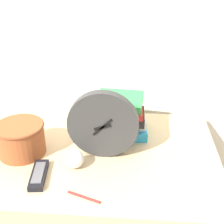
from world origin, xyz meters
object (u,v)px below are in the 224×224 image
object	(u,v)px
desk_clock	(103,125)
crumpled_paper_ball	(74,159)
book_stack	(120,117)
tv_remote	(39,175)
basket	(21,138)
pen	(84,197)

from	to	relation	value
desk_clock	crumpled_paper_ball	bearing A→B (deg)	-138.64
desk_clock	crumpled_paper_ball	distance (m)	0.16
book_stack	tv_remote	world-z (taller)	book_stack
desk_clock	book_stack	distance (m)	0.18
basket	pen	distance (m)	0.37
book_stack	basket	distance (m)	0.42
pen	basket	bearing A→B (deg)	140.46
book_stack	crumpled_paper_ball	size ratio (longest dim) A/B	3.50
tv_remote	crumpled_paper_ball	distance (m)	0.14
tv_remote	desk_clock	bearing A→B (deg)	36.17
tv_remote	pen	bearing A→B (deg)	-27.16
basket	desk_clock	bearing A→B (deg)	2.08
book_stack	tv_remote	distance (m)	0.42
book_stack	basket	size ratio (longest dim) A/B	1.27
pen	book_stack	bearing A→B (deg)	77.16
book_stack	crumpled_paper_ball	world-z (taller)	book_stack
book_stack	pen	distance (m)	0.43
basket	tv_remote	distance (m)	0.19
basket	crumpled_paper_ball	distance (m)	0.24
crumpled_paper_ball	desk_clock	bearing A→B (deg)	41.36
desk_clock	basket	world-z (taller)	desk_clock
book_stack	tv_remote	bearing A→B (deg)	-130.14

